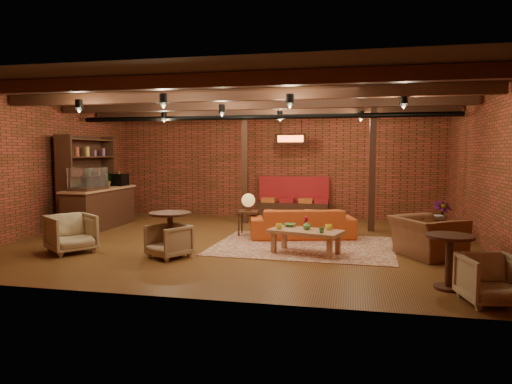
% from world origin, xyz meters
% --- Properties ---
extents(floor, '(10.00, 10.00, 0.00)m').
position_xyz_m(floor, '(0.00, 0.00, 0.00)').
color(floor, '#3F220F').
rests_on(floor, ground).
extents(ceiling, '(10.00, 8.00, 0.02)m').
position_xyz_m(ceiling, '(0.00, 0.00, 3.20)').
color(ceiling, black).
rests_on(ceiling, wall_back).
extents(wall_back, '(10.00, 0.02, 3.20)m').
position_xyz_m(wall_back, '(0.00, 4.00, 1.60)').
color(wall_back, brown).
rests_on(wall_back, ground).
extents(wall_front, '(10.00, 0.02, 3.20)m').
position_xyz_m(wall_front, '(0.00, -4.00, 1.60)').
color(wall_front, brown).
rests_on(wall_front, ground).
extents(wall_left, '(0.02, 8.00, 3.20)m').
position_xyz_m(wall_left, '(-5.00, 0.00, 1.60)').
color(wall_left, brown).
rests_on(wall_left, ground).
extents(wall_right, '(0.02, 8.00, 3.20)m').
position_xyz_m(wall_right, '(5.00, 0.00, 1.60)').
color(wall_right, brown).
rests_on(wall_right, ground).
extents(ceiling_beams, '(9.80, 6.40, 0.22)m').
position_xyz_m(ceiling_beams, '(0.00, 0.00, 3.08)').
color(ceiling_beams, black).
rests_on(ceiling_beams, ceiling).
extents(ceiling_pipe, '(9.60, 0.12, 0.12)m').
position_xyz_m(ceiling_pipe, '(0.00, 1.60, 2.85)').
color(ceiling_pipe, black).
rests_on(ceiling_pipe, ceiling).
extents(post_left, '(0.16, 0.16, 3.20)m').
position_xyz_m(post_left, '(-0.60, 2.60, 1.60)').
color(post_left, black).
rests_on(post_left, ground).
extents(post_right, '(0.16, 0.16, 3.20)m').
position_xyz_m(post_right, '(2.80, 2.00, 1.60)').
color(post_right, black).
rests_on(post_right, ground).
extents(service_counter, '(0.80, 2.50, 1.60)m').
position_xyz_m(service_counter, '(-4.10, 1.00, 0.80)').
color(service_counter, black).
rests_on(service_counter, ground).
extents(plant_counter, '(0.35, 0.39, 0.30)m').
position_xyz_m(plant_counter, '(-4.00, 1.20, 1.22)').
color(plant_counter, '#337F33').
rests_on(plant_counter, service_counter).
extents(shelving_hutch, '(0.52, 2.00, 2.40)m').
position_xyz_m(shelving_hutch, '(-4.50, 1.10, 1.20)').
color(shelving_hutch, black).
rests_on(shelving_hutch, ground).
extents(banquette, '(2.10, 0.70, 1.00)m').
position_xyz_m(banquette, '(0.60, 3.55, 0.50)').
color(banquette, maroon).
rests_on(banquette, ground).
extents(service_sign, '(0.86, 0.06, 0.30)m').
position_xyz_m(service_sign, '(0.60, 3.10, 2.35)').
color(service_sign, '#FF5A19').
rests_on(service_sign, ceiling).
extents(ceiling_spotlights, '(6.40, 4.40, 0.28)m').
position_xyz_m(ceiling_spotlights, '(0.00, 0.00, 2.86)').
color(ceiling_spotlights, black).
rests_on(ceiling_spotlights, ceiling).
extents(rug, '(3.78, 2.94, 0.01)m').
position_xyz_m(rug, '(1.33, -0.22, 0.01)').
color(rug, maroon).
rests_on(rug, floor).
extents(sofa, '(2.52, 1.48, 0.69)m').
position_xyz_m(sofa, '(1.20, 0.70, 0.35)').
color(sofa, '#AA4017').
rests_on(sofa, floor).
extents(coffee_table, '(1.51, 1.05, 0.72)m').
position_xyz_m(coffee_table, '(1.44, -0.95, 0.42)').
color(coffee_table, '#9B6648').
rests_on(coffee_table, floor).
extents(side_table_lamp, '(0.50, 0.50, 1.00)m').
position_xyz_m(side_table_lamp, '(-0.08, 0.74, 0.76)').
color(side_table_lamp, black).
rests_on(side_table_lamp, floor).
extents(round_table_left, '(0.79, 0.79, 0.83)m').
position_xyz_m(round_table_left, '(-1.08, -1.60, 0.56)').
color(round_table_left, black).
rests_on(round_table_left, floor).
extents(armchair_a, '(1.09, 1.10, 0.83)m').
position_xyz_m(armchair_a, '(-3.09, -1.77, 0.42)').
color(armchair_a, beige).
rests_on(armchair_a, floor).
extents(armchair_b, '(0.89, 0.88, 0.69)m').
position_xyz_m(armchair_b, '(-1.04, -1.79, 0.34)').
color(armchair_b, beige).
rests_on(armchair_b, floor).
extents(armchair_right, '(1.25, 1.39, 1.02)m').
position_xyz_m(armchair_right, '(3.72, -0.74, 0.51)').
color(armchair_right, brown).
rests_on(armchair_right, floor).
extents(side_table_book, '(0.61, 0.61, 0.57)m').
position_xyz_m(side_table_book, '(4.12, 0.98, 0.51)').
color(side_table_book, black).
rests_on(side_table_book, floor).
extents(round_table_right, '(0.68, 0.68, 0.79)m').
position_xyz_m(round_table_right, '(3.70, -2.81, 0.53)').
color(round_table_right, black).
rests_on(round_table_right, floor).
extents(armchair_far, '(0.80, 0.77, 0.71)m').
position_xyz_m(armchair_far, '(4.10, -3.40, 0.35)').
color(armchair_far, beige).
rests_on(armchair_far, floor).
extents(plant_tall, '(1.76, 1.76, 2.44)m').
position_xyz_m(plant_tall, '(4.40, 1.71, 1.22)').
color(plant_tall, '#4C7F4C').
rests_on(plant_tall, floor).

